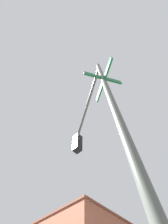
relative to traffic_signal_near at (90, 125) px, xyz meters
name	(u,v)px	position (x,y,z in m)	size (l,w,h in m)	color
traffic_signal_near	(90,125)	(0.00, 0.00, 0.00)	(2.14, 3.16, 6.30)	#474C47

